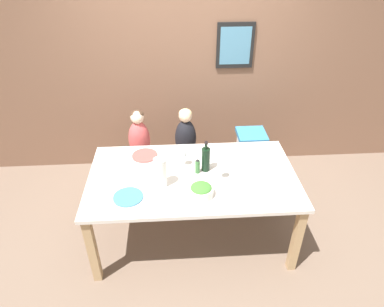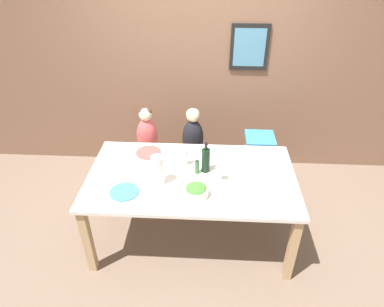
% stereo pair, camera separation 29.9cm
% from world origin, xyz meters
% --- Properties ---
extents(ground_plane, '(14.00, 14.00, 0.00)m').
position_xyz_m(ground_plane, '(0.00, 0.00, 0.00)').
color(ground_plane, '#705B4C').
extents(wall_back, '(10.00, 0.09, 2.70)m').
position_xyz_m(wall_back, '(0.00, 1.35, 1.35)').
color(wall_back, brown).
rests_on(wall_back, ground_plane).
extents(dining_table, '(1.85, 1.04, 0.75)m').
position_xyz_m(dining_table, '(0.00, 0.00, 0.67)').
color(dining_table, silver).
rests_on(dining_table, ground_plane).
extents(chair_far_left, '(0.36, 0.37, 0.47)m').
position_xyz_m(chair_far_left, '(-0.52, 0.74, 0.39)').
color(chair_far_left, silver).
rests_on(chair_far_left, ground_plane).
extents(chair_far_center, '(0.36, 0.37, 0.47)m').
position_xyz_m(chair_far_center, '(-0.03, 0.74, 0.39)').
color(chair_far_center, silver).
rests_on(chair_far_center, ground_plane).
extents(chair_right_highchair, '(0.31, 0.31, 0.73)m').
position_xyz_m(chair_right_highchair, '(0.70, 0.74, 0.55)').
color(chair_right_highchair, silver).
rests_on(chair_right_highchair, ground_plane).
extents(person_child_left, '(0.23, 0.19, 0.56)m').
position_xyz_m(person_child_left, '(-0.52, 0.74, 0.75)').
color(person_child_left, '#C64C4C').
rests_on(person_child_left, chair_far_left).
extents(person_child_center, '(0.23, 0.19, 0.56)m').
position_xyz_m(person_child_center, '(-0.03, 0.74, 0.75)').
color(person_child_center, black).
rests_on(person_child_center, chair_far_center).
extents(wine_bottle, '(0.08, 0.08, 0.30)m').
position_xyz_m(wine_bottle, '(0.12, 0.07, 0.87)').
color(wine_bottle, black).
rests_on(wine_bottle, dining_table).
extents(paper_towel_roll, '(0.11, 0.11, 0.27)m').
position_xyz_m(paper_towel_roll, '(-0.28, -0.13, 0.88)').
color(paper_towel_roll, white).
rests_on(paper_towel_roll, dining_table).
extents(wine_glass_near, '(0.07, 0.07, 0.19)m').
position_xyz_m(wine_glass_near, '(0.24, -0.06, 0.88)').
color(wine_glass_near, white).
rests_on(wine_glass_near, dining_table).
extents(wine_glass_far, '(0.07, 0.07, 0.19)m').
position_xyz_m(wine_glass_far, '(-0.07, 0.16, 0.88)').
color(wine_glass_far, white).
rests_on(wine_glass_far, dining_table).
extents(salad_bowl_large, '(0.21, 0.21, 0.10)m').
position_xyz_m(salad_bowl_large, '(0.05, -0.27, 0.80)').
color(salad_bowl_large, silver).
rests_on(salad_bowl_large, dining_table).
extents(dinner_plate_front_left, '(0.25, 0.25, 0.01)m').
position_xyz_m(dinner_plate_front_left, '(-0.55, -0.27, 0.76)').
color(dinner_plate_front_left, teal).
rests_on(dinner_plate_front_left, dining_table).
extents(dinner_plate_back_left, '(0.25, 0.25, 0.01)m').
position_xyz_m(dinner_plate_back_left, '(-0.44, 0.33, 0.76)').
color(dinner_plate_back_left, '#D14C47').
rests_on(dinner_plate_back_left, dining_table).
extents(dinner_plate_back_right, '(0.25, 0.25, 0.01)m').
position_xyz_m(dinner_plate_back_right, '(0.58, 0.25, 0.76)').
color(dinner_plate_back_right, silver).
rests_on(dinner_plate_back_right, dining_table).
extents(condiment_bottle_hot_sauce, '(0.04, 0.04, 0.15)m').
position_xyz_m(condiment_bottle_hot_sauce, '(0.05, 0.04, 0.82)').
color(condiment_bottle_hot_sauce, '#336633').
rests_on(condiment_bottle_hot_sauce, dining_table).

